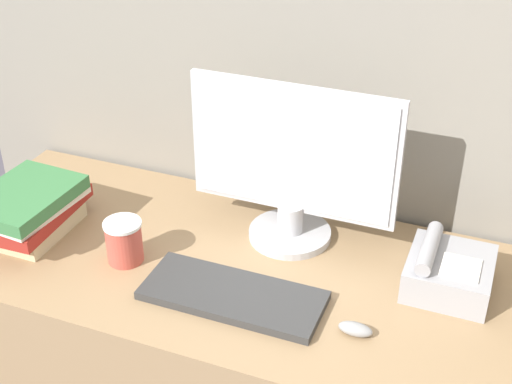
# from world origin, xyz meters

# --- Properties ---
(cubicle_panel_rear) EXTENTS (1.96, 0.04, 1.72)m
(cubicle_panel_rear) POSITION_xyz_m (0.00, 0.69, 0.86)
(cubicle_panel_rear) COLOR gray
(cubicle_panel_rear) RESTS_ON ground_plane
(desk) EXTENTS (1.56, 0.66, 0.73)m
(desk) POSITION_xyz_m (0.00, 0.33, 0.37)
(desk) COLOR #937551
(desk) RESTS_ON ground_plane
(monitor) EXTENTS (0.52, 0.21, 0.41)m
(monitor) POSITION_xyz_m (0.09, 0.49, 0.93)
(monitor) COLOR #B7B7BC
(monitor) RESTS_ON desk
(keyboard) EXTENTS (0.41, 0.17, 0.02)m
(keyboard) POSITION_xyz_m (0.05, 0.20, 0.74)
(keyboard) COLOR #333333
(keyboard) RESTS_ON desk
(mouse) EXTENTS (0.07, 0.04, 0.03)m
(mouse) POSITION_xyz_m (0.34, 0.19, 0.74)
(mouse) COLOR gray
(mouse) RESTS_ON desk
(coffee_cup) EXTENTS (0.09, 0.09, 0.11)m
(coffee_cup) POSITION_xyz_m (-0.25, 0.24, 0.79)
(coffee_cup) COLOR #BF4C3F
(coffee_cup) RESTS_ON desk
(book_stack) EXTENTS (0.24, 0.31, 0.13)m
(book_stack) POSITION_xyz_m (-0.54, 0.26, 0.80)
(book_stack) COLOR #C6B78C
(book_stack) RESTS_ON desk
(desk_telephone) EXTENTS (0.19, 0.20, 0.11)m
(desk_telephone) POSITION_xyz_m (0.49, 0.42, 0.78)
(desk_telephone) COLOR #99999E
(desk_telephone) RESTS_ON desk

